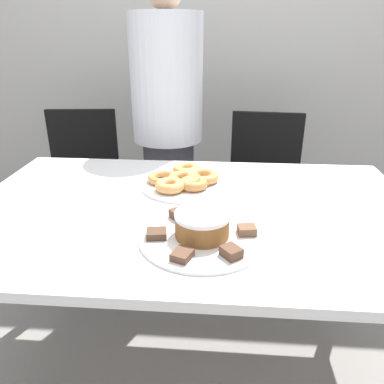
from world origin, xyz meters
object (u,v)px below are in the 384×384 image
person_standing (168,131)px  plate_donuts (184,185)px  office_chair_left (83,194)px  frosted_cake (202,224)px  office_chair_right (263,199)px  plate_cake (202,237)px

person_standing → plate_donuts: bearing=-76.3°
office_chair_left → frosted_cake: office_chair_left is taller
office_chair_right → frosted_cake: size_ratio=5.56×
person_standing → frosted_cake: (0.23, -0.95, -0.02)m
office_chair_left → frosted_cake: (0.75, -1.02, 0.38)m
office_chair_left → frosted_cake: size_ratio=5.56×
person_standing → frosted_cake: 0.98m
office_chair_right → frosted_cake: bearing=-101.3°
office_chair_left → plate_donuts: size_ratio=2.65×
plate_donuts → frosted_cake: bearing=-77.1°
person_standing → office_chair_right: bearing=7.1°
office_chair_left → office_chair_right: size_ratio=1.00×
plate_cake → plate_donuts: bearing=102.9°
office_chair_right → plate_donuts: (-0.38, -0.64, 0.34)m
person_standing → office_chair_right: (0.52, 0.06, -0.40)m
person_standing → plate_cake: (0.23, -0.95, -0.06)m
office_chair_right → plate_donuts: office_chair_right is taller
person_standing → office_chair_right: 0.66m
office_chair_right → plate_cake: office_chair_right is taller
person_standing → plate_cake: size_ratio=4.27×
office_chair_left → office_chair_right: 1.04m
plate_donuts → frosted_cake: size_ratio=2.10×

